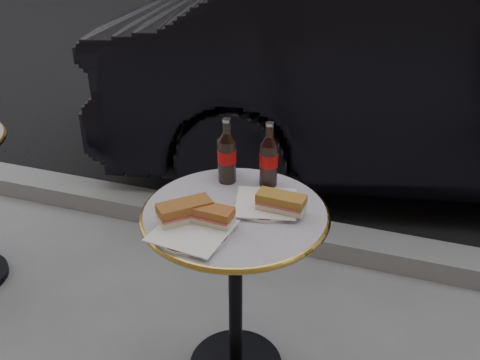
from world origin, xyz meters
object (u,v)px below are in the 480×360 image
(cola_bottle_right, at_px, (269,154))
(plate_left, at_px, (193,233))
(parked_car, at_px, (453,72))
(plate_right, at_px, (266,205))
(cola_glass, at_px, (226,156))
(cola_bottle_left, at_px, (227,151))
(bistro_table, at_px, (236,297))

(cola_bottle_right, bearing_deg, plate_left, -109.08)
(plate_left, relative_size, parked_car, 0.06)
(plate_right, xyz_separation_m, cola_glass, (-0.21, 0.18, 0.06))
(cola_bottle_right, distance_m, cola_glass, 0.18)
(cola_bottle_left, bearing_deg, plate_right, -34.17)
(parked_car, bearing_deg, cola_bottle_left, 145.03)
(plate_left, distance_m, cola_bottle_left, 0.37)
(cola_glass, height_order, parked_car, parked_car)
(plate_left, distance_m, plate_right, 0.28)
(parked_car, bearing_deg, cola_bottle_right, 148.84)
(cola_bottle_left, xyz_separation_m, cola_bottle_right, (0.15, 0.02, -0.00))
(plate_right, bearing_deg, plate_left, -125.54)
(plate_right, bearing_deg, parked_car, 72.38)
(bistro_table, xyz_separation_m, cola_bottle_right, (0.05, 0.20, 0.49))
(cola_bottle_left, distance_m, cola_glass, 0.08)
(bistro_table, xyz_separation_m, plate_left, (-0.08, -0.17, 0.37))
(bistro_table, height_order, cola_bottle_right, cola_bottle_right)
(bistro_table, distance_m, plate_left, 0.42)
(cola_bottle_left, xyz_separation_m, cola_glass, (-0.02, 0.06, -0.05))
(cola_bottle_left, distance_m, parked_car, 1.97)
(plate_left, bearing_deg, cola_glass, 95.71)
(bistro_table, distance_m, cola_bottle_right, 0.53)
(plate_left, distance_m, cola_glass, 0.42)
(cola_glass, bearing_deg, parked_car, 64.85)
(bistro_table, relative_size, plate_left, 3.18)
(cola_glass, bearing_deg, bistro_table, -63.77)
(plate_left, xyz_separation_m, cola_bottle_right, (0.13, 0.38, 0.11))
(cola_glass, bearing_deg, cola_bottle_left, -67.13)
(bistro_table, height_order, cola_bottle_left, cola_bottle_left)
(bistro_table, bearing_deg, cola_bottle_right, 75.26)
(cola_bottle_right, relative_size, cola_glass, 1.77)
(plate_right, height_order, parked_car, parked_car)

